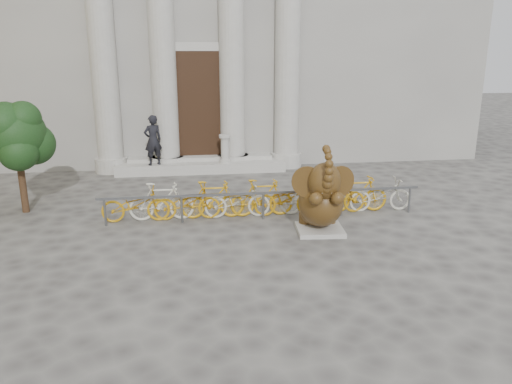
{
  "coord_description": "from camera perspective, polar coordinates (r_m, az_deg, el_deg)",
  "views": [
    {
      "loc": [
        -0.44,
        -8.32,
        4.22
      ],
      "look_at": [
        1.06,
        2.54,
        1.1
      ],
      "focal_mm": 35.0,
      "sensor_mm": 36.0,
      "label": 1
    }
  ],
  "objects": [
    {
      "name": "ground",
      "position": [
        9.34,
        -4.4,
        -11.04
      ],
      "size": [
        80.0,
        80.0,
        0.0
      ],
      "primitive_type": "plane",
      "color": "#474442",
      "rests_on": "ground"
    },
    {
      "name": "classical_building",
      "position": [
        23.32,
        -7.19,
        20.1
      ],
      "size": [
        22.0,
        10.7,
        12.0
      ],
      "color": "gray",
      "rests_on": "ground"
    },
    {
      "name": "entrance_steps",
      "position": [
        18.18,
        -6.28,
        2.94
      ],
      "size": [
        6.0,
        1.2,
        0.36
      ],
      "primitive_type": "cube",
      "color": "#A8A59E",
      "rests_on": "ground"
    },
    {
      "name": "tree",
      "position": [
        14.43,
        -25.63,
        5.81
      ],
      "size": [
        1.72,
        1.57,
        2.99
      ],
      "color": "#332114",
      "rests_on": "ground"
    },
    {
      "name": "elephant_statue",
      "position": [
        11.88,
        7.46,
        -1.0
      ],
      "size": [
        1.46,
        1.66,
        2.19
      ],
      "rotation": [
        0.0,
        0.0,
        -0.08
      ],
      "color": "#A8A59E",
      "rests_on": "ground"
    },
    {
      "name": "pedestrian",
      "position": [
        17.68,
        -11.69,
        5.82
      ],
      "size": [
        0.75,
        0.64,
        1.74
      ],
      "primitive_type": "imported",
      "rotation": [
        0.0,
        0.0,
        3.57
      ],
      "color": "black",
      "rests_on": "entrance_steps"
    },
    {
      "name": "bike_rack",
      "position": [
        13.07,
        0.68,
        -0.65
      ],
      "size": [
        8.34,
        0.53,
        1.0
      ],
      "color": "slate",
      "rests_on": "ground"
    },
    {
      "name": "balustrade_post",
      "position": [
        17.79,
        -3.57,
        4.84
      ],
      "size": [
        0.41,
        0.41,
        1.0
      ],
      "color": "#A8A59E",
      "rests_on": "entrance_steps"
    }
  ]
}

